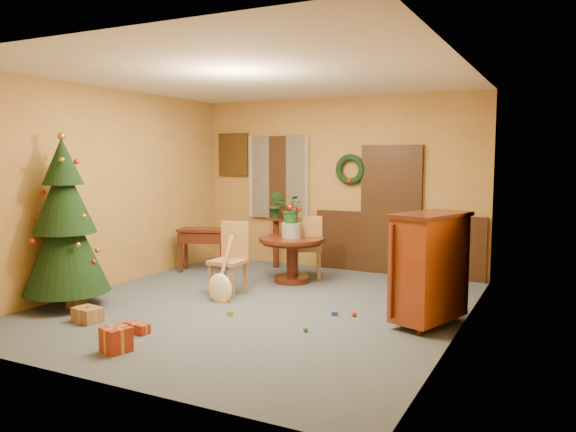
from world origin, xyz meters
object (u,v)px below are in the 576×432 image
Objects in this scene: chair_near at (231,256)px; sideboard at (430,265)px; dining_table at (292,251)px; writing_desk at (203,239)px; christmas_tree at (65,225)px.

chair_near is 0.79× the size of sideboard.
writing_desk reaches higher than dining_table.
christmas_tree reaches higher than dining_table.
writing_desk is (-1.25, 1.11, 0.00)m from chair_near.
dining_table is 0.99× the size of chair_near.
writing_desk is at bearing 177.74° from dining_table.
dining_table is at bearing 67.83° from chair_near.
christmas_tree reaches higher than sideboard.
writing_desk is 0.70× the size of sideboard.
sideboard is (4.30, 1.28, -0.36)m from christmas_tree.
writing_desk is at bearing 161.72° from sideboard.
sideboard is at bearing -4.60° from chair_near.
dining_table is at bearing 52.88° from christmas_tree.
writing_desk is (0.25, 2.62, -0.50)m from christmas_tree.
dining_table is 0.45× the size of christmas_tree.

